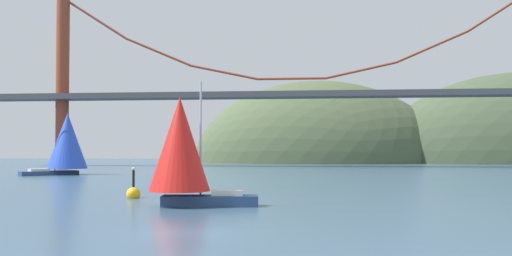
% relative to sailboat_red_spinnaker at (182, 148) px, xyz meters
% --- Properties ---
extents(ground_plane, '(360.00, 360.00, 0.00)m').
position_rel_sailboat_red_spinnaker_xyz_m(ground_plane, '(3.12, -12.07, -3.89)').
color(ground_plane, '#385670').
extents(headland_center, '(67.95, 44.00, 44.48)m').
position_rel_sailboat_red_spinnaker_xyz_m(headland_center, '(8.12, 122.93, -3.89)').
color(headland_center, '#4C5B3D').
rests_on(headland_center, ground_plane).
extents(suspension_bridge, '(135.56, 6.00, 36.73)m').
position_rel_sailboat_red_spinnaker_xyz_m(suspension_bridge, '(3.12, 82.93, 12.40)').
color(suspension_bridge, brown).
rests_on(suspension_bridge, ground_plane).
extents(sailboat_red_spinnaker, '(7.62, 4.59, 8.35)m').
position_rel_sailboat_red_spinnaker_xyz_m(sailboat_red_spinnaker, '(0.00, 0.00, 0.00)').
color(sailboat_red_spinnaker, navy).
rests_on(sailboat_red_spinnaker, ground_plane).
extents(sailboat_blue_spinnaker, '(9.63, 9.38, 9.62)m').
position_rel_sailboat_red_spinnaker_xyz_m(sailboat_blue_spinnaker, '(-27.68, 43.33, 0.89)').
color(sailboat_blue_spinnaker, navy).
rests_on(sailboat_blue_spinnaker, ground_plane).
extents(channel_buoy, '(1.10, 1.10, 2.64)m').
position_rel_sailboat_red_spinnaker_xyz_m(channel_buoy, '(-5.27, 5.85, -3.52)').
color(channel_buoy, gold).
rests_on(channel_buoy, ground_plane).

